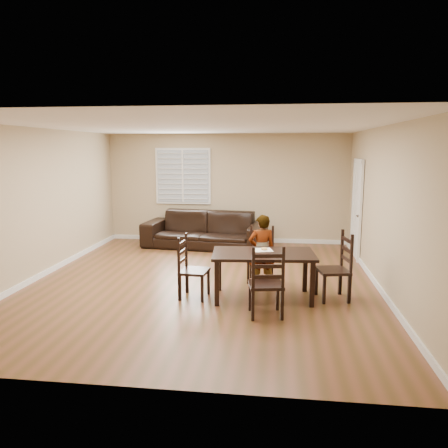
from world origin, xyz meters
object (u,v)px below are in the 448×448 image
at_px(sofa, 205,230).
at_px(child, 262,251).
at_px(chair_far, 267,286).
at_px(donut, 264,249).
at_px(dining_table, 263,258).
at_px(chair_right, 341,269).
at_px(chair_near, 261,255).
at_px(chair_left, 187,269).

bearing_deg(sofa, child, -56.99).
distance_m(chair_far, child, 1.42).
bearing_deg(donut, dining_table, -91.34).
height_order(chair_right, child, child).
height_order(chair_near, child, child).
distance_m(child, sofa, 3.27).
xyz_separation_m(donut, sofa, (-1.52, 3.31, -0.34)).
distance_m(chair_right, child, 1.34).
xyz_separation_m(dining_table, chair_far, (0.08, -0.84, -0.18)).
relative_size(chair_near, sofa, 0.34).
bearing_deg(chair_near, chair_far, -81.09).
relative_size(chair_far, chair_left, 1.04).
height_order(chair_far, donut, chair_far).
bearing_deg(chair_right, sofa, -152.49).
bearing_deg(chair_near, chair_left, -132.00).
bearing_deg(chair_far, child, -94.24).
distance_m(dining_table, sofa, 3.81).
height_order(chair_far, child, child).
relative_size(child, donut, 11.82).
bearing_deg(chair_right, child, -121.07).
distance_m(dining_table, chair_right, 1.22).
xyz_separation_m(dining_table, chair_near, (-0.07, 1.00, -0.20)).
relative_size(chair_left, donut, 9.40).
relative_size(chair_left, chair_right, 0.93).
relative_size(chair_near, donut, 9.28).
height_order(chair_near, donut, chair_near).
bearing_deg(sofa, chair_far, -63.36).
distance_m(child, donut, 0.42).
bearing_deg(chair_right, chair_far, -60.87).
height_order(dining_table, child, child).
xyz_separation_m(chair_far, donut, (-0.08, 1.02, 0.29)).
bearing_deg(chair_left, child, -55.13).
height_order(chair_left, donut, chair_left).
bearing_deg(chair_far, chair_left, -40.20).
bearing_deg(chair_near, sofa, 124.34).
height_order(dining_table, chair_near, chair_near).
relative_size(chair_left, sofa, 0.34).
bearing_deg(chair_near, child, -83.34).
relative_size(dining_table, child, 1.32).
xyz_separation_m(chair_far, chair_left, (-1.28, 0.76, -0.02)).
xyz_separation_m(chair_left, sofa, (-0.31, 3.57, -0.03)).
relative_size(chair_near, chair_left, 0.99).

